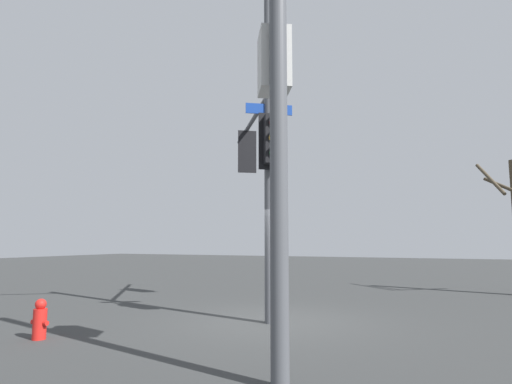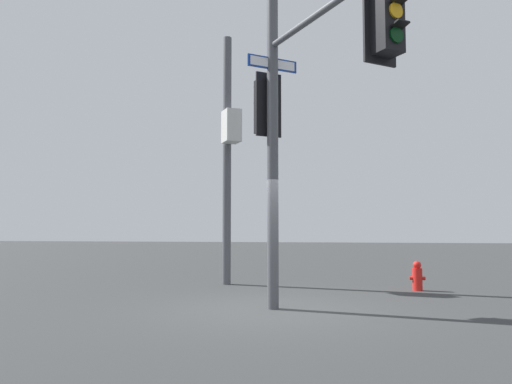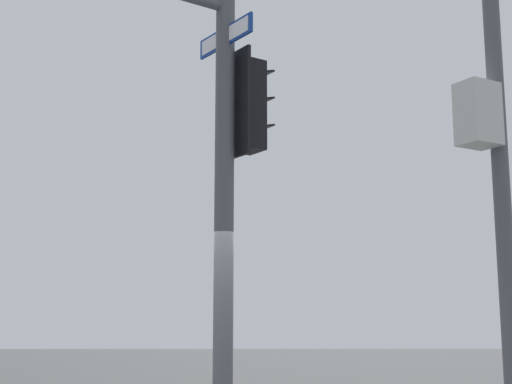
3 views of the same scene
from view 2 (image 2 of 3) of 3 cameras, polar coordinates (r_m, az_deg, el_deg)
The scene contains 4 objects.
ground_plane at distance 9.44m, azimuth 2.16°, elevation -13.75°, with size 80.00×80.00×0.00m, color #343636.
main_signal_pole_assembly at distance 9.43m, azimuth 5.06°, elevation 14.60°, with size 3.31×5.92×8.42m.
secondary_pole_assembly at distance 13.52m, azimuth -3.25°, elevation 5.23°, with size 0.63×0.79×6.96m.
fire_hydrant_fallback at distance 12.85m, azimuth 18.46°, elevation -9.42°, with size 0.38×0.24×0.73m.
Camera 2 is at (-0.94, 9.26, 1.58)m, focal length 33.97 mm.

